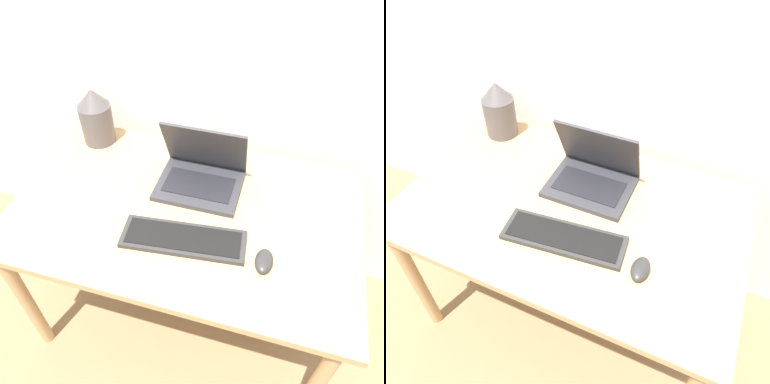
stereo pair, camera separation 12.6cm
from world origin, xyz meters
TOP-DOWN VIEW (x-y plane):
  - wall_back at (0.00, 0.84)m, footprint 6.00×0.05m
  - desk at (0.00, 0.39)m, footprint 1.24×0.78m
  - laptop at (0.02, 0.54)m, footprint 0.31×0.25m
  - keyboard at (0.04, 0.25)m, footprint 0.42×0.17m
  - mouse at (0.31, 0.23)m, footprint 0.06×0.09m
  - vase at (-0.47, 0.67)m, footprint 0.14×0.14m

SIDE VIEW (x-z plane):
  - desk at x=0.00m, z-range 0.27..0.98m
  - keyboard at x=0.04m, z-range 0.71..0.73m
  - mouse at x=0.31m, z-range 0.71..0.74m
  - laptop at x=0.02m, z-range 0.64..0.88m
  - vase at x=-0.47m, z-range 0.70..0.95m
  - wall_back at x=0.00m, z-range 0.00..2.50m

